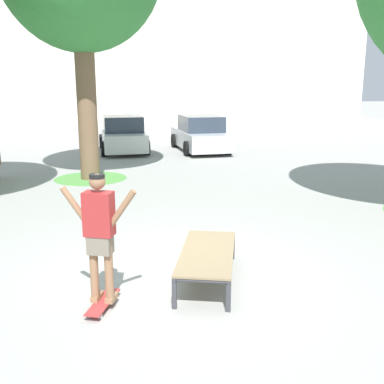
# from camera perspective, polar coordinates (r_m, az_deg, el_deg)

# --- Properties ---
(ground_plane) EXTENTS (120.00, 120.00, 0.00)m
(ground_plane) POSITION_cam_1_polar(r_m,az_deg,el_deg) (7.32, -1.36, -9.78)
(ground_plane) COLOR #999993
(building_facade) EXTENTS (29.86, 4.00, 11.26)m
(building_facade) POSITION_cam_1_polar(r_m,az_deg,el_deg) (37.02, -2.81, 17.62)
(building_facade) COLOR silver
(building_facade) RESTS_ON ground
(skate_box) EXTENTS (1.23, 2.03, 0.46)m
(skate_box) POSITION_cam_1_polar(r_m,az_deg,el_deg) (6.87, 1.90, -7.64)
(skate_box) COLOR #38383D
(skate_box) RESTS_ON ground
(skateboard) EXTENTS (0.45, 0.82, 0.09)m
(skateboard) POSITION_cam_1_polar(r_m,az_deg,el_deg) (6.33, -10.86, -13.15)
(skateboard) COLOR #B23333
(skateboard) RESTS_ON ground
(skater) EXTENTS (0.97, 0.41, 1.69)m
(skater) POSITION_cam_1_polar(r_m,az_deg,el_deg) (5.95, -11.27, -4.53)
(skater) COLOR #8E6647
(skater) RESTS_ON skateboard
(grass_patch_mid_back) EXTENTS (2.19, 2.19, 0.01)m
(grass_patch_mid_back) POSITION_cam_1_polar(r_m,az_deg,el_deg) (14.53, -12.32, 1.66)
(grass_patch_mid_back) COLOR #519342
(grass_patch_mid_back) RESTS_ON ground
(car_white) EXTENTS (2.13, 4.30, 1.50)m
(car_white) POSITION_cam_1_polar(r_m,az_deg,el_deg) (19.98, -8.47, 6.94)
(car_white) COLOR silver
(car_white) RESTS_ON ground
(car_silver) EXTENTS (2.18, 4.33, 1.50)m
(car_silver) POSITION_cam_1_polar(r_m,az_deg,el_deg) (19.85, 1.02, 7.04)
(car_silver) COLOR #B7BABF
(car_silver) RESTS_ON ground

